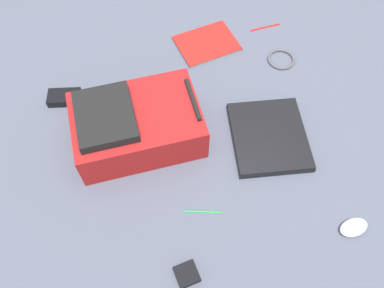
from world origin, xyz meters
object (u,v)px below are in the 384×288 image
at_px(pen_black, 203,211).
at_px(laptop, 269,136).
at_px(backpack, 135,125).
at_px(power_brick, 64,97).
at_px(book_manual, 207,44).
at_px(pen_blue, 265,27).
at_px(computer_mouse, 354,227).
at_px(cable_coil, 281,59).
at_px(earbud_pouch, 187,274).

bearing_deg(pen_black, laptop, 122.20).
height_order(backpack, power_brick, backpack).
xyz_separation_m(backpack, book_manual, (-0.39, 0.41, -0.08)).
xyz_separation_m(backpack, power_brick, (-0.26, -0.24, -0.07)).
xyz_separation_m(laptop, pen_blue, (-0.56, 0.22, -0.01)).
xyz_separation_m(laptop, computer_mouse, (0.42, 0.13, 0.00)).
bearing_deg(pen_blue, backpack, -59.61).
relative_size(computer_mouse, cable_coil, 0.84).
bearing_deg(power_brick, pen_black, 31.55).
relative_size(cable_coil, pen_blue, 0.83).
bearing_deg(pen_black, cable_coil, 136.19).
xyz_separation_m(laptop, earbud_pouch, (0.40, -0.45, -0.00)).
bearing_deg(pen_blue, earbud_pouch, -34.87).
bearing_deg(pen_black, earbud_pouch, -31.22).
xyz_separation_m(backpack, pen_black, (0.36, 0.14, -0.08)).
bearing_deg(laptop, pen_black, -57.80).
bearing_deg(earbud_pouch, book_manual, 158.10).
distance_m(power_brick, pen_black, 0.73).
bearing_deg(earbud_pouch, laptop, 131.67).
bearing_deg(pen_blue, cable_coil, -3.65).
bearing_deg(power_brick, cable_coil, 86.33).
relative_size(laptop, computer_mouse, 3.68).
bearing_deg(backpack, computer_mouse, 46.61).
height_order(computer_mouse, earbud_pouch, computer_mouse).
bearing_deg(laptop, earbud_pouch, -48.33).
bearing_deg(backpack, book_manual, 133.56).
height_order(power_brick, earbud_pouch, power_brick).
distance_m(cable_coil, pen_blue, 0.21).
distance_m(laptop, earbud_pouch, 0.60).
relative_size(pen_blue, earbud_pouch, 2.07).
relative_size(book_manual, computer_mouse, 2.78).
bearing_deg(power_brick, computer_mouse, 45.43).
bearing_deg(earbud_pouch, power_brick, -161.63).
distance_m(book_manual, pen_black, 0.79).
height_order(book_manual, pen_blue, book_manual).
relative_size(backpack, laptop, 1.27).
bearing_deg(cable_coil, pen_blue, 176.35).
xyz_separation_m(book_manual, pen_black, (0.75, -0.26, -0.00)).
bearing_deg(cable_coil, laptop, -30.54).
xyz_separation_m(book_manual, pen_blue, (-0.02, 0.29, -0.00)).
relative_size(backpack, pen_black, 3.54).
bearing_deg(computer_mouse, laptop, -166.86).
bearing_deg(computer_mouse, cable_coil, 169.94).
relative_size(book_manual, cable_coil, 2.33).
distance_m(pen_blue, earbud_pouch, 1.17).
bearing_deg(power_brick, pen_blue, 98.96).
relative_size(computer_mouse, earbud_pouch, 1.44).
height_order(power_brick, pen_blue, power_brick).
distance_m(computer_mouse, cable_coil, 0.78).
relative_size(computer_mouse, pen_black, 0.76).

